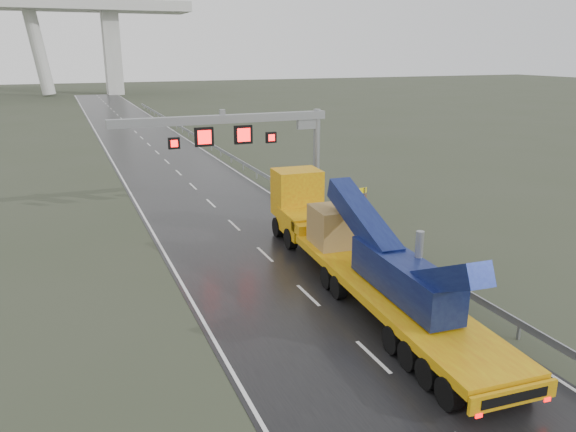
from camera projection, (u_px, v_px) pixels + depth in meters
name	position (u px, v px, depth m)	size (l,w,h in m)	color
ground	(348.00, 334.00, 23.00)	(400.00, 400.00, 0.00)	#333A28
road	(167.00, 162.00, 58.51)	(11.00, 200.00, 0.02)	black
guardrail	(253.00, 169.00, 51.65)	(0.20, 140.00, 1.40)	#92959A
sign_gantry	(253.00, 135.00, 38.15)	(14.90, 1.20, 7.42)	beige
heavy_haul_truck	(347.00, 242.00, 28.19)	(4.39, 21.35, 4.98)	gold
exit_sign_pair	(359.00, 197.00, 38.27)	(1.27, 0.29, 2.20)	gray
striped_barrier	(303.00, 196.00, 42.59)	(0.64, 0.35, 1.08)	red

